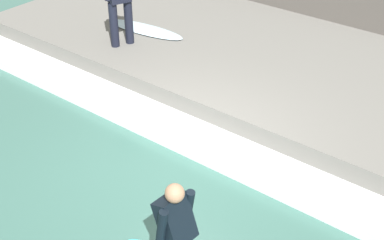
{
  "coord_description": "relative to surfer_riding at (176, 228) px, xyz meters",
  "views": [
    {
      "loc": [
        -4.82,
        -4.01,
        4.94
      ],
      "look_at": [
        0.33,
        0.0,
        0.7
      ],
      "focal_mm": 50.0,
      "sensor_mm": 36.0,
      "label": 1
    }
  ],
  "objects": [
    {
      "name": "surfer_riding",
      "position": [
        0.0,
        0.0,
        0.0
      ],
      "size": [
        0.51,
        0.4,
        1.36
      ],
      "color": "black",
      "rests_on": "surfboard_riding"
    },
    {
      "name": "wave_foam_crest",
      "position": [
        2.29,
        1.29,
        -0.72
      ],
      "size": [
        0.75,
        11.93,
        0.18
      ],
      "primitive_type": "cube",
      "color": "white",
      "rests_on": "ground_plane"
    },
    {
      "name": "surfboard_waiting_near",
      "position": [
        4.27,
        4.34,
        -0.29
      ],
      "size": [
        0.66,
        1.86,
        0.06
      ],
      "color": "silver",
      "rests_on": "concrete_ledge"
    },
    {
      "name": "ground_plane",
      "position": [
        1.62,
        1.29,
        -0.81
      ],
      "size": [
        28.0,
        28.0,
        0.0
      ],
      "primitive_type": "plane",
      "color": "#386056"
    },
    {
      "name": "back_wall",
      "position": [
        7.32,
        1.29,
        -0.16
      ],
      "size": [
        0.5,
        13.18,
        1.3
      ],
      "primitive_type": "cube",
      "color": "#544F49",
      "rests_on": "ground_plane"
    },
    {
      "name": "concrete_ledge",
      "position": [
        4.87,
        1.29,
        -0.57
      ],
      "size": [
        4.4,
        12.56,
        0.49
      ],
      "primitive_type": "cube",
      "color": "#66635E",
      "rests_on": "ground_plane"
    }
  ]
}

